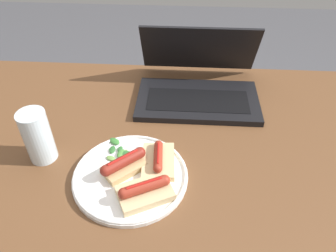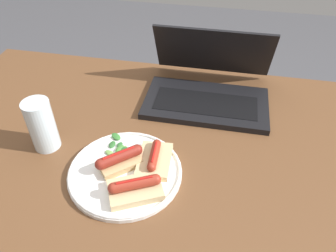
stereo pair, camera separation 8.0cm
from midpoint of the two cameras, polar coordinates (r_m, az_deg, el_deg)
desk at (r=0.89m, az=5.15°, el=-6.11°), size 1.46×0.77×0.77m
laptop at (r=0.99m, az=9.32°, el=6.51°), size 0.36×0.28×0.19m
plate at (r=0.77m, az=-4.50°, el=-8.08°), size 0.26×0.26×0.02m
sausage_toast_left at (r=0.76m, az=-5.47°, el=-6.04°), size 0.11×0.11×0.05m
sausage_toast_middle at (r=0.77m, az=0.59°, el=-5.88°), size 0.08×0.12×0.04m
sausage_toast_right at (r=0.71m, az=-2.50°, el=-10.88°), size 0.14×0.12×0.04m
salad_pile at (r=0.82m, az=-5.92°, el=-3.57°), size 0.07×0.09×0.01m
drinking_glass at (r=0.83m, az=-18.62°, el=0.02°), size 0.07×0.07×0.14m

